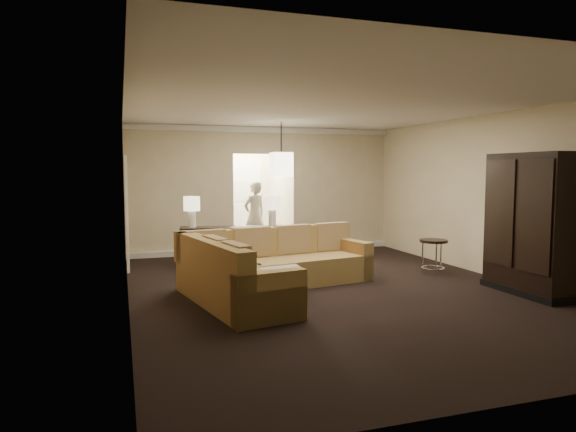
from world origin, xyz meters
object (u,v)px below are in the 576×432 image
object	(u,v)px
console_table	(233,243)
person	(255,212)
armoire	(532,227)
drink_table	(433,249)
coffee_table	(262,278)
sectional_sofa	(268,268)

from	to	relation	value
console_table	person	bearing A→B (deg)	72.24
console_table	person	world-z (taller)	person
armoire	person	xyz separation A→B (m)	(-2.84, 5.38, -0.12)
console_table	drink_table	world-z (taller)	console_table
coffee_table	console_table	xyz separation A→B (m)	(0.02, 2.20, 0.24)
console_table	drink_table	distance (m)	3.70
coffee_table	console_table	world-z (taller)	console_table
console_table	drink_table	bearing A→B (deg)	-21.32
coffee_table	console_table	distance (m)	2.21
sectional_sofa	coffee_table	size ratio (longest dim) A/B	2.91
coffee_table	person	size ratio (longest dim) A/B	0.63
console_table	person	xyz separation A→B (m)	(0.91, 1.85, 0.43)
coffee_table	console_table	size ratio (longest dim) A/B	0.55
drink_table	person	size ratio (longest dim) A/B	0.35
sectional_sofa	coffee_table	distance (m)	0.18
coffee_table	armoire	bearing A→B (deg)	-19.49
sectional_sofa	console_table	bearing A→B (deg)	80.61
armoire	drink_table	world-z (taller)	armoire
person	console_table	bearing A→B (deg)	40.47
coffee_table	armoire	size ratio (longest dim) A/B	0.53
sectional_sofa	armoire	distance (m)	3.95
armoire	drink_table	bearing A→B (deg)	107.01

